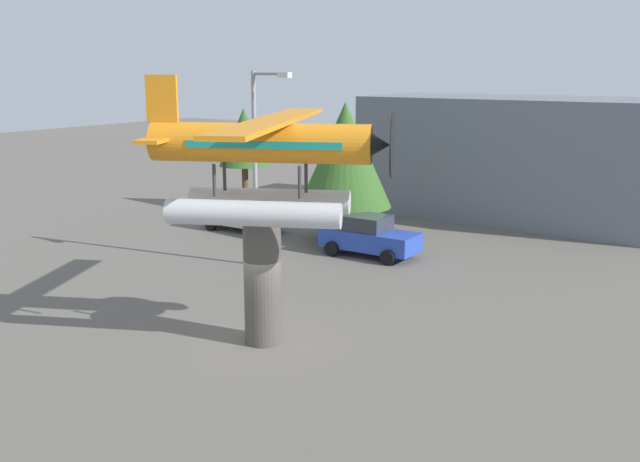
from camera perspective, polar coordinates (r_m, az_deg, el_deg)
The scene contains 9 objects.
ground_plane at distance 21.53m, azimuth -4.48°, elevation -8.74°, with size 140.00×140.00×0.00m, color #605B54.
display_pedestal at distance 20.92m, azimuth -4.57°, elevation -4.00°, with size 1.10×1.10×3.71m, color #4C4742.
floatplane_monument at distance 20.15m, azimuth -4.38°, elevation 5.62°, with size 7.16×9.90×4.00m.
car_near_silver at distance 35.77m, azimuth -6.20°, elevation 1.44°, with size 4.20×2.02×1.76m.
car_mid_blue at distance 30.79m, azimuth 3.88°, elevation -0.37°, with size 4.20×2.02×1.76m.
streetlight_primary at distance 28.61m, azimuth -4.88°, elevation 6.01°, with size 1.84×0.28×7.78m.
storefront_building at distance 40.00m, azimuth 15.23°, elevation 5.63°, with size 15.52×7.41×6.39m, color slate.
tree_west at distance 40.72m, azimuth -6.04°, elevation 7.38°, with size 2.88×2.88×5.71m.
tree_east at distance 32.87m, azimuth 2.00°, elevation 6.06°, with size 4.29×4.29×6.42m.
Camera 1 is at (12.43, -15.70, 7.90)m, focal length 40.34 mm.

